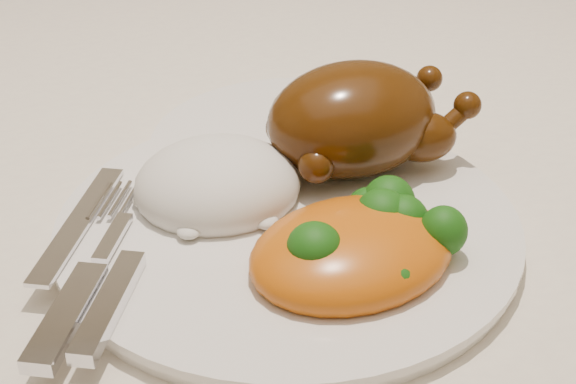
{
  "coord_description": "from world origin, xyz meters",
  "views": [
    {
      "loc": [
        0.03,
        -0.51,
        1.07
      ],
      "look_at": [
        0.1,
        -0.08,
        0.8
      ],
      "focal_mm": 50.0,
      "sensor_mm": 36.0,
      "label": 1
    }
  ],
  "objects": [
    {
      "name": "rice_mound",
      "position": [
        0.06,
        -0.05,
        0.79
      ],
      "size": [
        0.12,
        0.11,
        0.06
      ],
      "rotation": [
        0.0,
        0.0,
        0.07
      ],
      "color": "white",
      "rests_on": "dinner_plate"
    },
    {
      "name": "cutlery",
      "position": [
        -0.02,
        -0.13,
        0.79
      ],
      "size": [
        0.07,
        0.2,
        0.01
      ],
      "rotation": [
        0.0,
        0.0,
        -0.3
      ],
      "color": "silver",
      "rests_on": "dinner_plate"
    },
    {
      "name": "tablecloth",
      "position": [
        0.0,
        0.0,
        0.74
      ],
      "size": [
        1.73,
        1.03,
        0.18
      ],
      "color": "beige",
      "rests_on": "dining_table"
    },
    {
      "name": "side_plate",
      "position": [
        0.13,
        0.04,
        0.77
      ],
      "size": [
        0.25,
        0.25,
        0.01
      ],
      "primitive_type": "cylinder",
      "rotation": [
        0.0,
        0.0,
        0.07
      ],
      "color": "white",
      "rests_on": "tablecloth"
    },
    {
      "name": "dinner_plate",
      "position": [
        0.1,
        -0.08,
        0.77
      ],
      "size": [
        0.39,
        0.39,
        0.01
      ],
      "primitive_type": "cylinder",
      "rotation": [
        0.0,
        0.0,
        0.42
      ],
      "color": "white",
      "rests_on": "tablecloth"
    },
    {
      "name": "dining_table",
      "position": [
        0.0,
        0.0,
        0.67
      ],
      "size": [
        1.6,
        0.9,
        0.76
      ],
      "color": "brown",
      "rests_on": "floor"
    },
    {
      "name": "mac_and_cheese",
      "position": [
        0.14,
        -0.13,
        0.79
      ],
      "size": [
        0.16,
        0.14,
        0.05
      ],
      "rotation": [
        0.0,
        0.0,
        0.37
      ],
      "color": "#D4580D",
      "rests_on": "dinner_plate"
    },
    {
      "name": "roast_chicken",
      "position": [
        0.16,
        -0.02,
        0.82
      ],
      "size": [
        0.16,
        0.12,
        0.08
      ],
      "rotation": [
        0.0,
        0.0,
        0.25
      ],
      "color": "#4C2608",
      "rests_on": "dinner_plate"
    }
  ]
}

